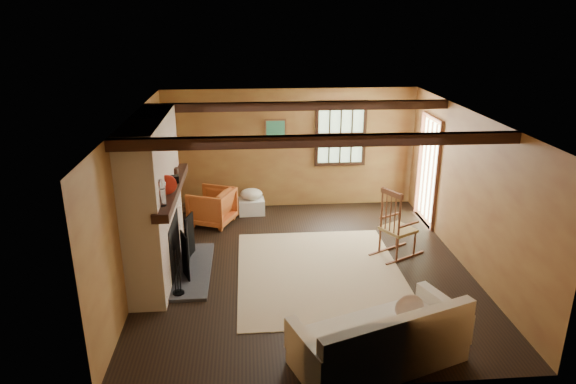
{
  "coord_description": "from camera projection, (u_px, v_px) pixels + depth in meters",
  "views": [
    {
      "loc": [
        -0.85,
        -7.17,
        3.81
      ],
      "look_at": [
        -0.24,
        0.4,
        1.12
      ],
      "focal_mm": 32.0,
      "sensor_mm": 36.0,
      "label": 1
    }
  ],
  "objects": [
    {
      "name": "sofa",
      "position": [
        382.0,
        343.0,
        5.77
      ],
      "size": [
        2.14,
        1.49,
        0.79
      ],
      "rotation": [
        0.0,
        0.0,
        0.35
      ],
      "color": "white",
      "rests_on": "ground"
    },
    {
      "name": "ground",
      "position": [
        305.0,
        267.0,
        8.07
      ],
      "size": [
        5.5,
        5.5,
        0.0
      ],
      "primitive_type": "plane",
      "color": "black",
      "rests_on": "ground"
    },
    {
      "name": "basket_pillow",
      "position": [
        251.0,
        194.0,
        10.07
      ],
      "size": [
        0.5,
        0.43,
        0.22
      ],
      "primitive_type": "ellipsoid",
      "rotation": [
        0.0,
        0.0,
        0.2
      ],
      "color": "white",
      "rests_on": "laundry_basket"
    },
    {
      "name": "laundry_basket",
      "position": [
        252.0,
        206.0,
        10.15
      ],
      "size": [
        0.52,
        0.41,
        0.3
      ],
      "primitive_type": "cube",
      "rotation": [
        0.0,
        0.0,
        0.06
      ],
      "color": "white",
      "rests_on": "ground"
    },
    {
      "name": "fireplace",
      "position": [
        156.0,
        206.0,
        7.53
      ],
      "size": [
        1.02,
        2.3,
        2.4
      ],
      "color": "brown",
      "rests_on": "ground"
    },
    {
      "name": "room_envelope",
      "position": [
        319.0,
        162.0,
        7.78
      ],
      "size": [
        5.02,
        5.52,
        2.44
      ],
      "color": "olive",
      "rests_on": "ground"
    },
    {
      "name": "firewood_pile",
      "position": [
        197.0,
        208.0,
        10.2
      ],
      "size": [
        0.61,
        0.11,
        0.22
      ],
      "color": "brown",
      "rests_on": "ground"
    },
    {
      "name": "armchair",
      "position": [
        212.0,
        207.0,
        9.61
      ],
      "size": [
        0.97,
        0.96,
        0.68
      ],
      "primitive_type": "imported",
      "rotation": [
        0.0,
        0.0,
        -1.97
      ],
      "color": "#BF6026",
      "rests_on": "ground"
    },
    {
      "name": "rocking_chair",
      "position": [
        396.0,
        228.0,
        8.31
      ],
      "size": [
        0.95,
        0.79,
        1.16
      ],
      "rotation": [
        0.0,
        0.0,
        2.08
      ],
      "color": "tan",
      "rests_on": "ground"
    },
    {
      "name": "rug",
      "position": [
        320.0,
        272.0,
        7.9
      ],
      "size": [
        2.5,
        3.0,
        0.01
      ],
      "primitive_type": "cube",
      "color": "tan",
      "rests_on": "ground"
    }
  ]
}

